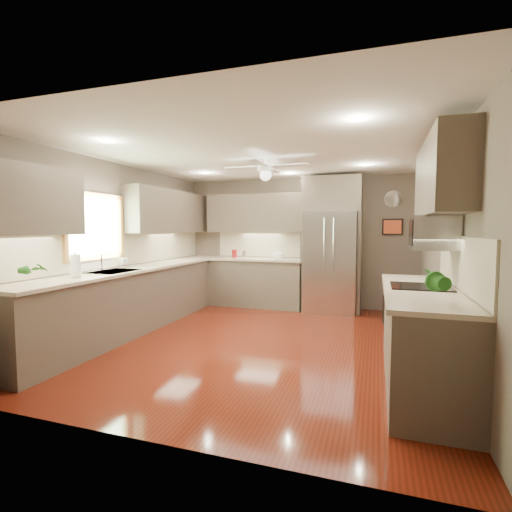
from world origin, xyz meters
The scene contains 26 objects.
floor centered at (0.00, 0.00, 0.00)m, with size 5.00×5.00×0.00m, color #4B150A.
ceiling centered at (0.00, 0.00, 2.50)m, with size 5.00×5.00×0.00m, color white.
wall_back centered at (0.00, 2.50, 1.25)m, with size 4.50×4.50×0.00m, color #61554A.
wall_front centered at (0.00, -2.50, 1.25)m, with size 4.50×4.50×0.00m, color #61554A.
wall_left centered at (-2.25, 0.00, 1.25)m, with size 5.00×5.00×0.00m, color #61554A.
wall_right centered at (2.25, 0.00, 1.25)m, with size 5.00×5.00×0.00m, color #61554A.
canister_a centered at (-1.21, 2.18, 1.02)m, with size 0.10×0.10×0.16m, color maroon.
canister_b centered at (-1.03, 2.26, 1.01)m, with size 0.08×0.08×0.12m, color silver.
soap_bottle centered at (-2.08, -0.08, 1.04)m, with size 0.09×0.09×0.20m, color white.
potted_plant_left centered at (-1.94, -1.72, 1.09)m, with size 0.16×0.11×0.31m, color #1E5919.
potted_plant_right centered at (1.93, -1.54, 1.12)m, with size 0.20×0.16×0.36m, color #1E5919.
bowl centered at (-0.30, 2.17, 0.97)m, with size 0.23×0.23×0.06m, color beige.
left_run centered at (-1.95, 0.15, 0.48)m, with size 0.65×4.70×1.45m.
back_run centered at (-0.72, 2.20, 0.48)m, with size 1.85×0.65×1.45m.
uppers centered at (-0.74, 0.71, 1.87)m, with size 4.50×4.70×0.95m.
window centered at (-2.22, -0.50, 1.55)m, with size 0.05×1.12×0.92m.
sink centered at (-1.93, -0.50, 0.91)m, with size 0.50×0.70×0.32m.
refrigerator centered at (0.70, 2.16, 1.19)m, with size 1.06×0.75×2.45m.
right_run centered at (1.93, -0.80, 0.48)m, with size 0.70×2.20×1.45m.
microwave centered at (2.03, -0.55, 1.48)m, with size 0.43×0.55×0.34m.
ceiling_fan centered at (0.00, 0.30, 2.33)m, with size 1.18×1.18×0.32m.
recessed_lights centered at (-0.04, 0.40, 2.49)m, with size 2.84×3.14×0.01m.
wall_clock centered at (1.75, 2.48, 2.05)m, with size 0.30×0.03×0.30m.
framed_print centered at (1.75, 2.48, 1.55)m, with size 0.36×0.03×0.30m.
stool centered at (1.86, 1.62, 0.24)m, with size 0.53×0.53×0.48m.
paper_towel centered at (-1.93, -1.17, 1.08)m, with size 0.11×0.11×0.29m.
Camera 1 is at (1.48, -4.68, 1.52)m, focal length 26.00 mm.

